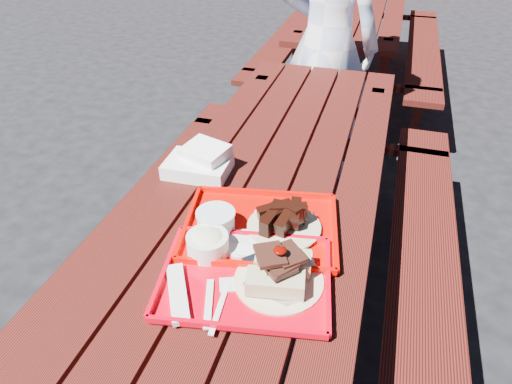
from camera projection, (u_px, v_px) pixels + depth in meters
ground at (266, 325)px, 2.01m from camera, size 60.00×60.00×0.00m
picnic_table_near at (268, 227)px, 1.68m from camera, size 1.41×2.40×0.75m
picnic_table_far at (355, 26)px, 3.88m from camera, size 1.41×2.40×0.75m
near_tray at (246, 267)px, 1.20m from camera, size 0.49×0.41×0.14m
far_tray at (258, 226)px, 1.35m from camera, size 0.51×0.43×0.08m
white_cloth at (200, 162)px, 1.62m from camera, size 0.23×0.20×0.09m
person at (327, 45)px, 2.61m from camera, size 0.66×0.50×1.65m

